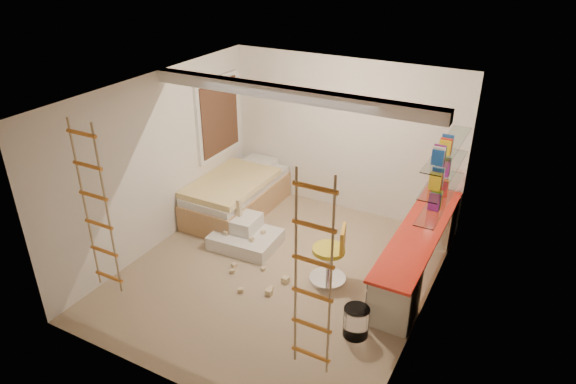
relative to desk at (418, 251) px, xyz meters
The scene contains 15 objects.
floor 1.96m from the desk, 153.35° to the right, with size 4.50×4.50×0.00m, color #9E8966.
ceiling_beam 2.78m from the desk, 161.89° to the right, with size 4.00×0.18×0.16m, color white.
window_frame 3.91m from the desk, behind, with size 0.06×1.15×1.35m, color white.
window_blind 3.88m from the desk, behind, with size 0.02×1.00×1.20m, color #4C2D1E.
rope_ladder_left 4.18m from the desk, 139.59° to the right, with size 0.41×0.04×2.13m, color orange, non-canonical shape.
rope_ladder_right 2.86m from the desk, 98.00° to the right, with size 0.41×0.04×2.13m, color orange, non-canonical shape.
waste_bin 1.55m from the desk, 101.09° to the right, with size 0.31×0.31×0.38m, color white.
desk is the anchor object (origin of this frame).
shelves 1.14m from the desk, 60.31° to the left, with size 0.25×1.80×0.71m.
bed 3.22m from the desk, behind, with size 1.02×2.00×0.69m.
task_lamp 1.21m from the desk, 92.80° to the left, with size 0.14×0.36×0.57m.
swivel_chair 1.22m from the desk, 145.82° to the right, with size 0.63×0.63×0.86m.
play_platform 2.60m from the desk, behind, with size 1.01×0.81×0.43m.
toy_blocks 2.36m from the desk, 159.12° to the right, with size 1.29×1.19×0.70m.
books 1.29m from the desk, 60.31° to the left, with size 0.14×0.64×0.92m.
Camera 1 is at (2.93, -5.18, 4.31)m, focal length 32.00 mm.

